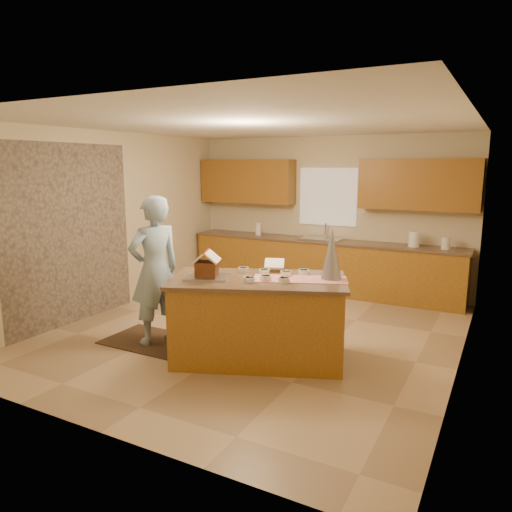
# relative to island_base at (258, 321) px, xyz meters

# --- Properties ---
(floor) EXTENTS (5.50, 5.50, 0.00)m
(floor) POSITION_rel_island_base_xyz_m (-0.44, 0.76, -0.46)
(floor) COLOR tan
(floor) RESTS_ON ground
(ceiling) EXTENTS (5.50, 5.50, 0.00)m
(ceiling) POSITION_rel_island_base_xyz_m (-0.44, 0.76, 2.24)
(ceiling) COLOR silver
(ceiling) RESTS_ON floor
(wall_back) EXTENTS (5.50, 5.50, 0.00)m
(wall_back) POSITION_rel_island_base_xyz_m (-0.44, 3.51, 0.89)
(wall_back) COLOR beige
(wall_back) RESTS_ON floor
(wall_front) EXTENTS (5.50, 5.50, 0.00)m
(wall_front) POSITION_rel_island_base_xyz_m (-0.44, -1.99, 0.89)
(wall_front) COLOR beige
(wall_front) RESTS_ON floor
(wall_left) EXTENTS (5.50, 5.50, 0.00)m
(wall_left) POSITION_rel_island_base_xyz_m (-2.94, 0.76, 0.89)
(wall_left) COLOR beige
(wall_left) RESTS_ON floor
(wall_right) EXTENTS (5.50, 5.50, 0.00)m
(wall_right) POSITION_rel_island_base_xyz_m (2.06, 0.76, 0.89)
(wall_right) COLOR beige
(wall_right) RESTS_ON floor
(stone_accent) EXTENTS (0.00, 2.50, 2.50)m
(stone_accent) POSITION_rel_island_base_xyz_m (-2.92, -0.04, 0.79)
(stone_accent) COLOR gray
(stone_accent) RESTS_ON wall_left
(window_curtain) EXTENTS (1.05, 0.03, 1.00)m
(window_curtain) POSITION_rel_island_base_xyz_m (-0.44, 3.48, 1.19)
(window_curtain) COLOR white
(window_curtain) RESTS_ON wall_back
(back_counter_base) EXTENTS (4.80, 0.60, 0.88)m
(back_counter_base) POSITION_rel_island_base_xyz_m (-0.44, 3.21, -0.02)
(back_counter_base) COLOR #9F7021
(back_counter_base) RESTS_ON floor
(back_counter_top) EXTENTS (4.85, 0.63, 0.04)m
(back_counter_top) POSITION_rel_island_base_xyz_m (-0.44, 3.21, 0.44)
(back_counter_top) COLOR brown
(back_counter_top) RESTS_ON back_counter_base
(upper_cabinet_left) EXTENTS (1.85, 0.35, 0.80)m
(upper_cabinet_left) POSITION_rel_island_base_xyz_m (-1.99, 3.33, 1.44)
(upper_cabinet_left) COLOR #9A5921
(upper_cabinet_left) RESTS_ON wall_back
(upper_cabinet_right) EXTENTS (1.85, 0.35, 0.80)m
(upper_cabinet_right) POSITION_rel_island_base_xyz_m (1.11, 3.33, 1.44)
(upper_cabinet_right) COLOR #9A5921
(upper_cabinet_right) RESTS_ON wall_back
(sink) EXTENTS (0.70, 0.45, 0.12)m
(sink) POSITION_rel_island_base_xyz_m (-0.44, 3.21, 0.43)
(sink) COLOR silver
(sink) RESTS_ON back_counter_top
(faucet) EXTENTS (0.03, 0.03, 0.28)m
(faucet) POSITION_rel_island_base_xyz_m (-0.44, 3.39, 0.60)
(faucet) COLOR silver
(faucet) RESTS_ON back_counter_top
(island_base) EXTENTS (2.08, 1.57, 0.91)m
(island_base) POSITION_rel_island_base_xyz_m (0.00, 0.00, 0.00)
(island_base) COLOR #9F7021
(island_base) RESTS_ON floor
(island_top) EXTENTS (2.19, 1.67, 0.04)m
(island_top) POSITION_rel_island_base_xyz_m (0.00, 0.00, 0.48)
(island_top) COLOR brown
(island_top) RESTS_ON island_base
(table_runner) EXTENTS (1.10, 0.74, 0.01)m
(table_runner) POSITION_rel_island_base_xyz_m (0.43, 0.18, 0.50)
(table_runner) COLOR red
(table_runner) RESTS_ON island_top
(baking_tray) EXTENTS (0.57, 0.51, 0.03)m
(baking_tray) POSITION_rel_island_base_xyz_m (-0.51, -0.26, 0.51)
(baking_tray) COLOR silver
(baking_tray) RESTS_ON island_top
(cookbook) EXTENTS (0.28, 0.25, 0.10)m
(cookbook) POSITION_rel_island_base_xyz_m (-0.00, 0.42, 0.59)
(cookbook) COLOR white
(cookbook) RESTS_ON island_top
(tinsel_tree) EXTENTS (0.30, 0.30, 0.57)m
(tinsel_tree) POSITION_rel_island_base_xyz_m (0.73, 0.35, 0.78)
(tinsel_tree) COLOR #B7B7C4
(tinsel_tree) RESTS_ON island_top
(rug) EXTENTS (1.24, 0.81, 0.01)m
(rug) POSITION_rel_island_base_xyz_m (-1.41, -0.14, -0.45)
(rug) COLOR black
(rug) RESTS_ON floor
(boy) EXTENTS (0.67, 0.79, 1.83)m
(boy) POSITION_rel_island_base_xyz_m (-1.36, -0.14, 0.47)
(boy) COLOR #8DADC9
(boy) RESTS_ON rug
(canister_a) EXTENTS (0.15, 0.15, 0.21)m
(canister_a) POSITION_rel_island_base_xyz_m (1.11, 3.21, 0.57)
(canister_a) COLOR white
(canister_a) RESTS_ON back_counter_top
(canister_b) EXTENTS (0.17, 0.17, 0.25)m
(canister_b) POSITION_rel_island_base_xyz_m (1.11, 3.21, 0.59)
(canister_b) COLOR white
(canister_b) RESTS_ON back_counter_top
(canister_c) EXTENTS (0.13, 0.13, 0.19)m
(canister_c) POSITION_rel_island_base_xyz_m (1.59, 3.21, 0.56)
(canister_c) COLOR white
(canister_c) RESTS_ON back_counter_top
(paper_towel) EXTENTS (0.10, 0.10, 0.23)m
(paper_towel) POSITION_rel_island_base_xyz_m (-1.69, 3.21, 0.58)
(paper_towel) COLOR white
(paper_towel) RESTS_ON back_counter_top
(gingerbread_house) EXTENTS (0.37, 0.38, 0.29)m
(gingerbread_house) POSITION_rel_island_base_xyz_m (-0.51, -0.26, 0.63)
(gingerbread_house) COLOR brown
(gingerbread_house) RESTS_ON baking_tray
(candy_bowls) EXTENTS (0.80, 0.75, 0.06)m
(candy_bowls) POSITION_rel_island_base_xyz_m (0.10, 0.11, 0.53)
(candy_bowls) COLOR orange
(candy_bowls) RESTS_ON island_top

